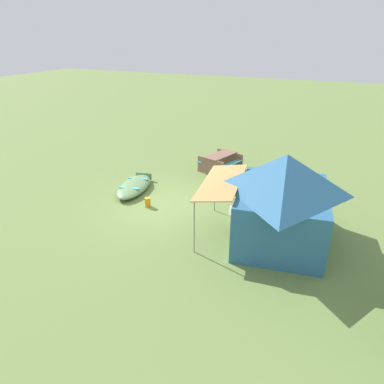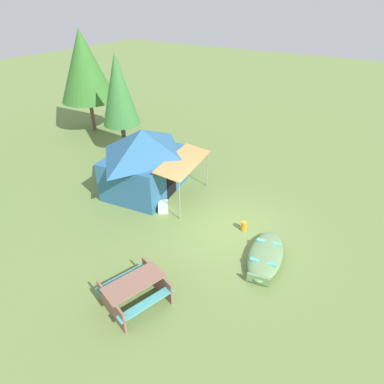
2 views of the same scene
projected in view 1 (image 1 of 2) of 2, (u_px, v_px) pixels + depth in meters
name	position (u px, v px, depth m)	size (l,w,h in m)	color
ground_plane	(165.00, 206.00, 13.01)	(80.00, 80.00, 0.00)	olive
beached_rowboat	(134.00, 186.00, 14.20)	(2.62, 1.51, 0.37)	#668C59
canvas_cabin_tent	(283.00, 198.00, 10.34)	(3.82, 4.14, 2.74)	#2D638F
picnic_table	(220.00, 161.00, 16.12)	(2.00, 1.87, 0.78)	#875F4E
cooler_box	(238.00, 213.00, 12.18)	(0.58, 0.38, 0.31)	silver
fuel_can	(148.00, 202.00, 12.90)	(0.22, 0.22, 0.35)	orange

